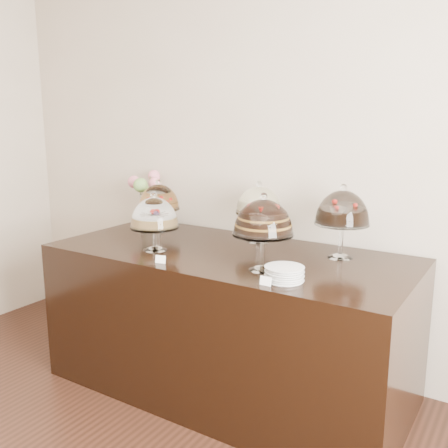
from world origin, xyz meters
The scene contains 11 objects.
wall_back centered at (0.00, 3.00, 1.50)m, with size 5.00×0.04×3.00m, color #BFAF99.
display_counter centered at (-0.18, 2.45, 0.45)m, with size 2.20×1.00×0.90m, color black.
cake_stand_sugar_sponge centered at (-0.58, 2.24, 1.12)m, with size 0.30×0.30×0.36m.
cake_stand_choco_layer centered at (0.17, 2.23, 1.17)m, with size 0.32×0.32×0.42m.
cake_stand_cheesecake centered at (-0.15, 2.77, 1.16)m, with size 0.30×0.30×0.40m.
cake_stand_dark_choco centered at (0.44, 2.68, 1.18)m, with size 0.31×0.31×0.43m.
cake_stand_fruit_tart centered at (-0.91, 2.68, 1.13)m, with size 0.30×0.30×0.37m.
flower_vase centered at (-1.13, 2.80, 1.13)m, with size 0.31×0.29×0.40m.
plate_stack centered at (0.35, 2.13, 0.94)m, with size 0.19×0.19×0.07m.
price_card_left centered at (-0.37, 2.04, 0.92)m, with size 0.06×0.01×0.04m, color white.
price_card_right centered at (0.30, 2.01, 0.92)m, with size 0.06×0.01×0.04m, color white.
Camera 1 is at (1.36, -0.04, 1.70)m, focal length 40.00 mm.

